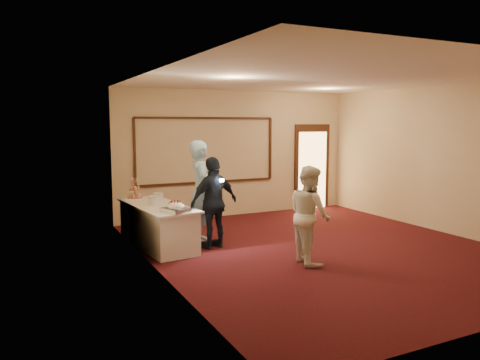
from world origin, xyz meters
The scene contains 14 objects.
floor centered at (0.00, 0.00, 0.00)m, with size 7.00×7.00×0.00m, color black.
room_walls centered at (0.00, 0.00, 2.03)m, with size 6.04×7.04×3.02m.
wall_molding centered at (-0.80, 3.47, 1.60)m, with size 3.45×0.04×1.55m.
doorway centered at (2.15, 3.45, 1.08)m, with size 1.05×0.07×2.20m.
buffet_table centered at (-2.59, 1.48, 0.39)m, with size 1.04×2.20×0.77m.
pavlova_tray centered at (-2.51, 0.65, 0.84)m, with size 0.46×0.51×0.17m.
cupcake_stand centered at (-2.77, 2.42, 0.92)m, with size 0.29×0.29×0.43m.
plate_stack_a centered at (-2.66, 1.43, 0.85)m, with size 0.20×0.20×0.17m.
plate_stack_b centered at (-2.45, 1.88, 0.85)m, with size 0.18×0.18×0.15m.
tart centered at (-2.33, 1.21, 0.80)m, with size 0.31×0.31×0.06m.
man centered at (-1.77, 1.38, 0.96)m, with size 0.70×0.46×1.92m, color #95CAF7.
woman centered at (-0.68, -0.57, 0.79)m, with size 0.76×0.60×1.57m, color white.
guest centered at (-1.70, 0.93, 0.82)m, with size 0.96×0.40×1.65m, color black.
camera_flash centered at (-1.65, 0.71, 1.25)m, with size 0.07×0.04×0.05m, color white.
Camera 1 is at (-4.91, -6.68, 2.25)m, focal length 35.00 mm.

